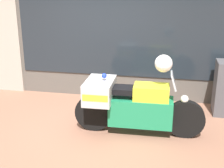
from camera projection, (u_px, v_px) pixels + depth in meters
The scene contains 5 objects.
ground_plane at pixel (86, 130), 5.81m from camera, with size 60.00×60.00×0.00m, color #8E604C.
shop_building at pixel (93, 16), 7.14m from camera, with size 5.66×0.55×3.71m.
window_display at pixel (120, 76), 7.50m from camera, with size 4.49×0.30×1.95m.
paramedic_motorcycle at pixel (130, 103), 5.55m from camera, with size 2.33×0.81×1.18m.
white_helmet at pixel (164, 63), 5.22m from camera, with size 0.30×0.30×0.30m, color white.
Camera 1 is at (1.50, -5.04, 2.67)m, focal length 50.00 mm.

